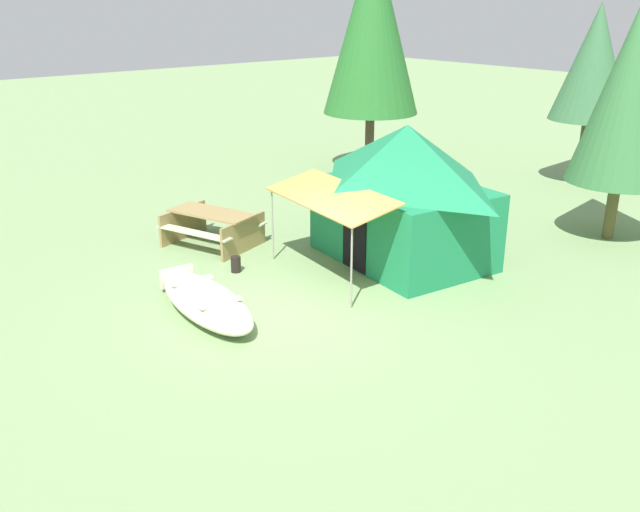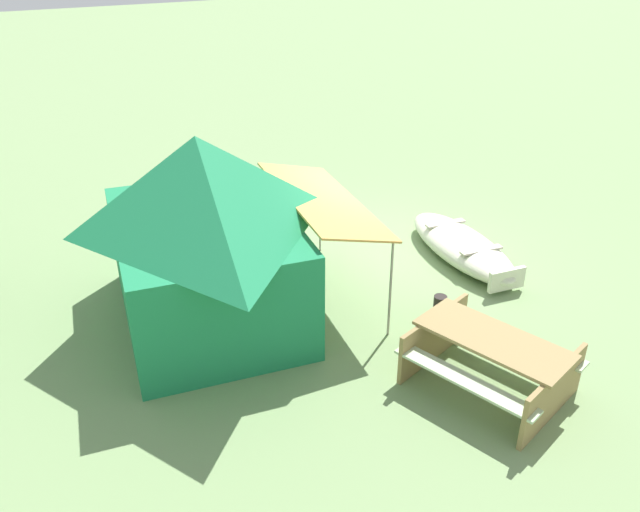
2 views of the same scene
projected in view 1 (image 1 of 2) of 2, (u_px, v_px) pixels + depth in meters
ground_plane at (292, 309)px, 12.06m from camera, size 80.00×80.00×0.00m
beached_rowboat at (206, 301)px, 11.80m from camera, size 2.94×1.32×0.47m
canvas_cabin_tent at (404, 192)px, 13.86m from camera, size 3.95×4.09×2.80m
picnic_table at (212, 224)px, 15.01m from camera, size 2.28×2.02×0.76m
cooler_box at (396, 272)px, 13.16m from camera, size 0.56×0.33×0.38m
fuel_can at (236, 264)px, 13.64m from camera, size 0.27×0.27×0.32m
pine_tree_back_left at (594, 62)px, 18.89m from camera, size 2.16×2.16×5.04m
pine_tree_far_center at (372, 25)px, 20.38m from camera, size 2.90×2.90×6.97m
pine_tree_side at (630, 93)px, 14.48m from camera, size 2.22×2.22×5.17m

